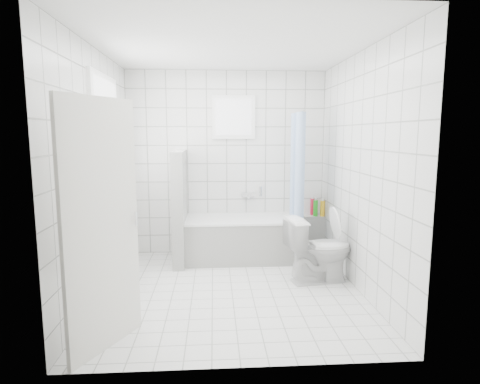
{
  "coord_description": "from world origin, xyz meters",
  "views": [
    {
      "loc": [
        -0.19,
        -4.25,
        1.72
      ],
      "look_at": [
        0.11,
        0.35,
        1.05
      ],
      "focal_mm": 30.0,
      "sensor_mm": 36.0,
      "label": 1
    }
  ],
  "objects": [
    {
      "name": "ground",
      "position": [
        0.0,
        0.0,
        0.0
      ],
      "size": [
        3.0,
        3.0,
        0.0
      ],
      "primitive_type": "plane",
      "color": "white",
      "rests_on": "ground"
    },
    {
      "name": "ceiling",
      "position": [
        0.0,
        0.0,
        2.6
      ],
      "size": [
        3.0,
        3.0,
        0.0
      ],
      "primitive_type": "plane",
      "rotation": [
        3.14,
        0.0,
        0.0
      ],
      "color": "white",
      "rests_on": "ground"
    },
    {
      "name": "wall_back",
      "position": [
        0.0,
        1.5,
        1.3
      ],
      "size": [
        2.8,
        0.02,
        2.6
      ],
      "primitive_type": "cube",
      "color": "white",
      "rests_on": "ground"
    },
    {
      "name": "wall_front",
      "position": [
        0.0,
        -1.5,
        1.3
      ],
      "size": [
        2.8,
        0.02,
        2.6
      ],
      "primitive_type": "cube",
      "color": "white",
      "rests_on": "ground"
    },
    {
      "name": "wall_left",
      "position": [
        -1.4,
        0.0,
        1.3
      ],
      "size": [
        0.02,
        3.0,
        2.6
      ],
      "primitive_type": "cube",
      "color": "white",
      "rests_on": "ground"
    },
    {
      "name": "wall_right",
      "position": [
        1.4,
        0.0,
        1.3
      ],
      "size": [
        0.02,
        3.0,
        2.6
      ],
      "primitive_type": "cube",
      "color": "white",
      "rests_on": "ground"
    },
    {
      "name": "window_left",
      "position": [
        -1.35,
        0.3,
        1.6
      ],
      "size": [
        0.01,
        0.9,
        1.4
      ],
      "primitive_type": "cube",
      "color": "white",
      "rests_on": "wall_left"
    },
    {
      "name": "window_back",
      "position": [
        0.1,
        1.46,
        1.95
      ],
      "size": [
        0.5,
        0.01,
        0.5
      ],
      "primitive_type": "cube",
      "color": "white",
      "rests_on": "wall_back"
    },
    {
      "name": "window_sill",
      "position": [
        -1.31,
        0.3,
        0.86
      ],
      "size": [
        0.18,
        1.02,
        0.08
      ],
      "primitive_type": "cube",
      "color": "white",
      "rests_on": "wall_left"
    },
    {
      "name": "door",
      "position": [
        -1.06,
        -1.13,
        1.0
      ],
      "size": [
        0.41,
        0.73,
        2.0
      ],
      "primitive_type": "cube",
      "rotation": [
        0.0,
        0.0,
        -0.49
      ],
      "color": "silver",
      "rests_on": "ground"
    },
    {
      "name": "bathtub",
      "position": [
        0.21,
        1.12,
        0.29
      ],
      "size": [
        1.57,
        0.77,
        0.58
      ],
      "color": "white",
      "rests_on": "ground"
    },
    {
      "name": "partition_wall",
      "position": [
        -0.64,
        1.07,
        0.75
      ],
      "size": [
        0.15,
        0.85,
        1.5
      ],
      "primitive_type": "cube",
      "color": "white",
      "rests_on": "ground"
    },
    {
      "name": "tiled_ledge",
      "position": [
        1.3,
        1.38,
        0.28
      ],
      "size": [
        0.4,
        0.24,
        0.55
      ],
      "primitive_type": "cube",
      "color": "white",
      "rests_on": "ground"
    },
    {
      "name": "toilet",
      "position": [
        1.03,
        0.21,
        0.39
      ],
      "size": [
        0.82,
        0.55,
        0.77
      ],
      "primitive_type": "imported",
      "rotation": [
        0.0,
        0.0,
        1.73
      ],
      "color": "white",
      "rests_on": "ground"
    },
    {
      "name": "curtain_rod",
      "position": [
        0.93,
        1.1,
        2.0
      ],
      "size": [
        0.02,
        0.8,
        0.02
      ],
      "primitive_type": "cylinder",
      "rotation": [
        1.57,
        0.0,
        0.0
      ],
      "color": "silver",
      "rests_on": "wall_back"
    },
    {
      "name": "shower_curtain",
      "position": [
        0.93,
        0.97,
        1.1
      ],
      "size": [
        0.14,
        0.48,
        1.78
      ],
      "primitive_type": null,
      "color": "#4476C7",
      "rests_on": "curtain_rod"
    },
    {
      "name": "tub_faucet",
      "position": [
        0.31,
        1.46,
        0.85
      ],
      "size": [
        0.18,
        0.06,
        0.06
      ],
      "primitive_type": "cube",
      "color": "silver",
      "rests_on": "wall_back"
    },
    {
      "name": "sill_bottles",
      "position": [
        -1.3,
        0.36,
        1.02
      ],
      "size": [
        0.19,
        0.53,
        0.31
      ],
      "color": "white",
      "rests_on": "window_sill"
    },
    {
      "name": "ledge_bottles",
      "position": [
        1.29,
        1.35,
        0.67
      ],
      "size": [
        0.18,
        0.18,
        0.24
      ],
      "color": "red",
      "rests_on": "tiled_ledge"
    }
  ]
}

